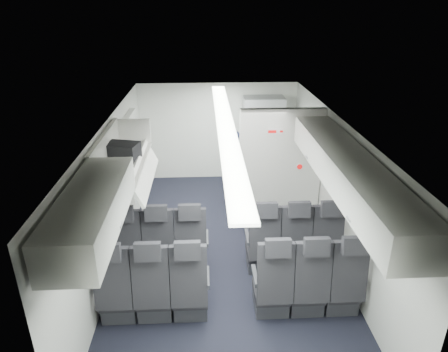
{
  "coord_description": "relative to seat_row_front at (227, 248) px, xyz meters",
  "views": [
    {
      "loc": [
        -0.3,
        -5.44,
        3.72
      ],
      "look_at": [
        0.0,
        0.4,
        1.15
      ],
      "focal_mm": 32.0,
      "sensor_mm": 36.0,
      "label": 1
    }
  ],
  "objects": [
    {
      "name": "cabin_shell",
      "position": [
        0.0,
        0.53,
        0.72
      ],
      "size": [
        3.41,
        6.01,
        2.16
      ],
      "color": "black",
      "rests_on": "ground"
    },
    {
      "name": "seat_row_front",
      "position": [
        0.0,
        0.0,
        0.0
      ],
      "size": [
        3.33,
        0.56,
        1.24
      ],
      "color": "black",
      "rests_on": "cabin_shell"
    },
    {
      "name": "seat_row_mid",
      "position": [
        0.0,
        -0.9,
        0.0
      ],
      "size": [
        3.33,
        0.56,
        1.24
      ],
      "color": "black",
      "rests_on": "cabin_shell"
    },
    {
      "name": "overhead_bin_left_rear",
      "position": [
        -1.4,
        -1.47,
        1.46
      ],
      "size": [
        0.53,
        1.8,
        0.4
      ],
      "color": "silver",
      "rests_on": "cabin_shell"
    },
    {
      "name": "overhead_bin_left_front_open",
      "position": [
        -1.44,
        0.28,
        1.33
      ],
      "size": [
        0.64,
        1.7,
        0.72
      ],
      "color": "#9E9E93",
      "rests_on": "cabin_shell"
    },
    {
      "name": "overhead_bin_right_rear",
      "position": [
        1.4,
        -1.47,
        1.46
      ],
      "size": [
        0.53,
        1.8,
        0.4
      ],
      "color": "silver",
      "rests_on": "cabin_shell"
    },
    {
      "name": "overhead_bin_right_front",
      "position": [
        1.4,
        0.28,
        1.46
      ],
      "size": [
        0.53,
        1.7,
        0.4
      ],
      "color": "silver",
      "rests_on": "cabin_shell"
    },
    {
      "name": "bulkhead_partition",
      "position": [
        0.98,
        1.33,
        0.67
      ],
      "size": [
        1.4,
        0.15,
        2.13
      ],
      "color": "silver",
      "rests_on": "cabin_shell"
    },
    {
      "name": "galley_unit",
      "position": [
        0.95,
        3.25,
        0.55
      ],
      "size": [
        0.85,
        0.52,
        1.9
      ],
      "color": "#939399",
      "rests_on": "cabin_shell"
    },
    {
      "name": "boarding_door",
      "position": [
        -1.64,
        2.09,
        0.55
      ],
      "size": [
        0.12,
        1.27,
        1.86
      ],
      "color": "silver",
      "rests_on": "cabin_shell"
    },
    {
      "name": "flight_attendant",
      "position": [
        0.25,
        2.13,
        0.37
      ],
      "size": [
        0.55,
        0.66,
        1.54
      ],
      "primitive_type": "imported",
      "rotation": [
        0.0,
        0.0,
        1.96
      ],
      "color": "black",
      "rests_on": "ground"
    },
    {
      "name": "carry_on_bag",
      "position": [
        -1.44,
        0.36,
        1.39
      ],
      "size": [
        0.5,
        0.41,
        0.26
      ],
      "primitive_type": "cube",
      "rotation": [
        0.0,
        0.0,
        -0.25
      ],
      "color": "black",
      "rests_on": "overhead_bin_left_front_open"
    },
    {
      "name": "papers",
      "position": [
        0.44,
        2.08,
        0.61
      ],
      "size": [
        0.2,
        0.02,
        0.14
      ],
      "primitive_type": "cube",
      "rotation": [
        0.0,
        0.0,
        -0.02
      ],
      "color": "white",
      "rests_on": "flight_attendant"
    }
  ]
}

